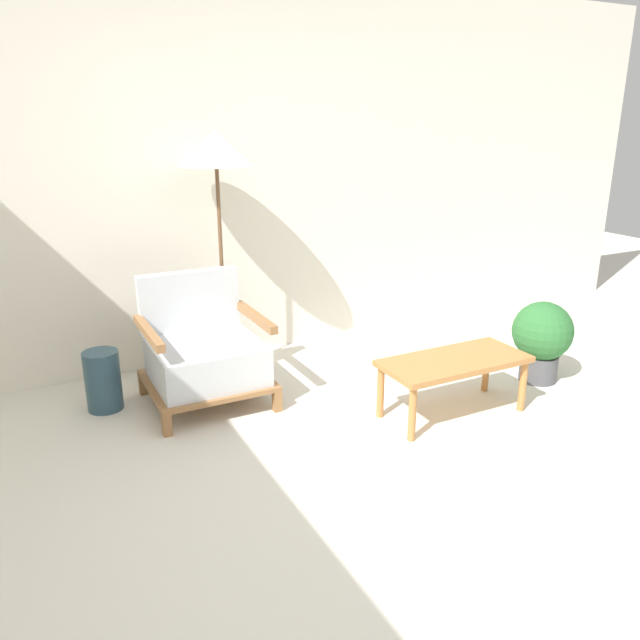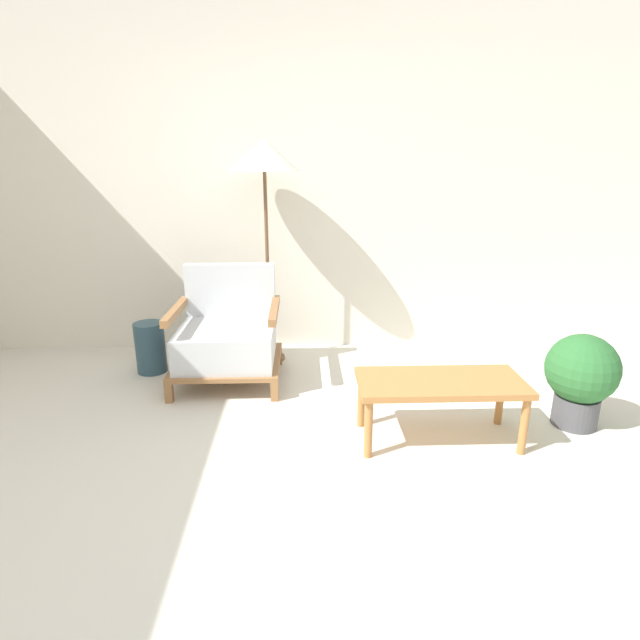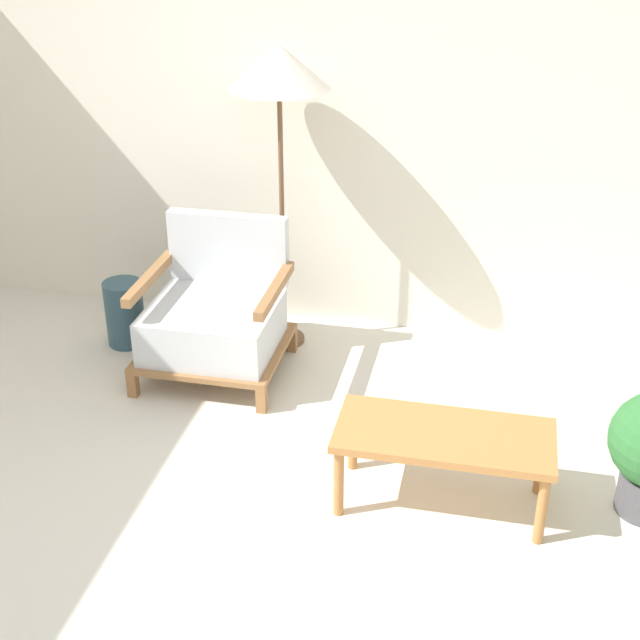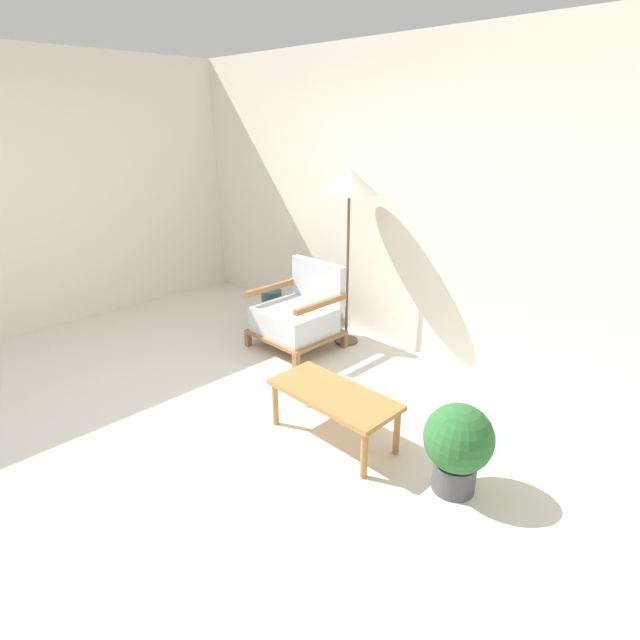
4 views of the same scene
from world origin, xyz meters
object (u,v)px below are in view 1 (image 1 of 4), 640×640
coffee_table (454,366)px  armchair (204,353)px  floor_lamp (216,155)px  vase (103,381)px  potted_plant (542,337)px

coffee_table → armchair: bearing=145.8°
floor_lamp → vase: floor_lamp is taller
armchair → potted_plant: armchair is taller
vase → floor_lamp: bearing=14.0°
armchair → vase: size_ratio=2.10×
armchair → floor_lamp: 1.27m
armchair → potted_plant: (2.14, -0.74, -0.00)m
armchair → coffee_table: size_ratio=0.88×
potted_plant → vase: bearing=161.6°
floor_lamp → coffee_table: bearing=-51.2°
floor_lamp → coffee_table: size_ratio=1.84×
coffee_table → vase: 2.15m
floor_lamp → coffee_table: floor_lamp is taller
coffee_table → potted_plant: bearing=8.9°
armchair → coffee_table: (1.28, -0.87, -0.01)m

